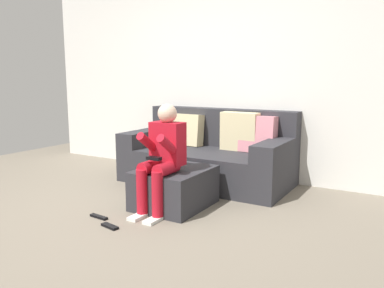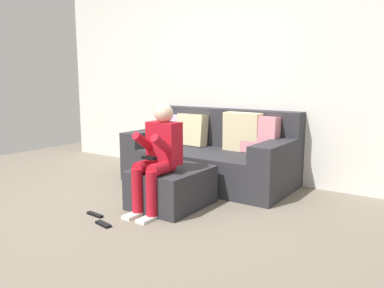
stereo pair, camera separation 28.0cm
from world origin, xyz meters
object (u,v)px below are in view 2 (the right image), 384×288
object	(u,v)px
ottoman	(172,187)
person_seated	(158,154)
remote_by_storage_bin	(95,215)
couch_sectional	(213,155)
remote_near_ottoman	(103,224)

from	to	relation	value
ottoman	person_seated	xyz separation A→B (m)	(-0.01, -0.19, 0.37)
person_seated	remote_by_storage_bin	size ratio (longest dim) A/B	5.14
couch_sectional	remote_by_storage_bin	xyz separation A→B (m)	(-0.27, -1.66, -0.33)
ottoman	remote_by_storage_bin	world-z (taller)	ottoman
remote_by_storage_bin	ottoman	bearing A→B (deg)	62.12
ottoman	person_seated	distance (m)	0.42
person_seated	couch_sectional	bearing A→B (deg)	96.17
remote_near_ottoman	ottoman	bearing A→B (deg)	88.74
person_seated	remote_near_ottoman	world-z (taller)	person_seated
ottoman	person_seated	bearing A→B (deg)	-93.99
remote_near_ottoman	remote_by_storage_bin	size ratio (longest dim) A/B	0.92
couch_sectional	remote_near_ottoman	xyz separation A→B (m)	(-0.02, -1.78, -0.33)
couch_sectional	person_seated	world-z (taller)	person_seated
couch_sectional	remote_near_ottoman	size ratio (longest dim) A/B	10.94
remote_by_storage_bin	remote_near_ottoman	bearing A→B (deg)	-21.41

